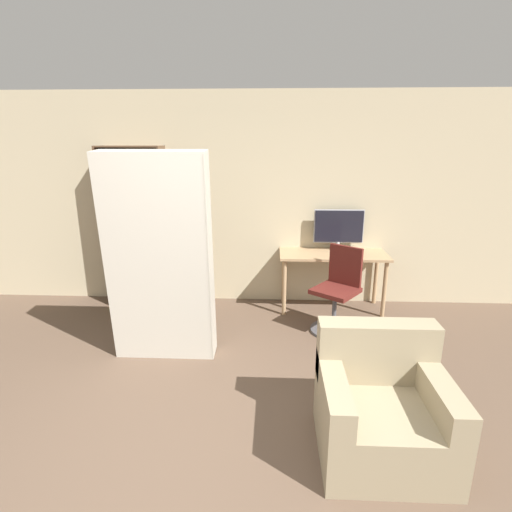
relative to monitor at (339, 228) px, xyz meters
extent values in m
cube|color=#C6B793|center=(-1.31, 0.14, 0.31)|extent=(8.00, 0.06, 2.70)
cube|color=tan|center=(-0.08, -0.17, -0.31)|extent=(1.34, 0.56, 0.03)
cylinder|color=tan|center=(-0.68, -0.39, -0.68)|extent=(0.05, 0.05, 0.72)
cylinder|color=tan|center=(0.53, -0.39, -0.68)|extent=(0.05, 0.05, 0.72)
cylinder|color=tan|center=(-0.68, 0.05, -0.68)|extent=(0.05, 0.05, 0.72)
cylinder|color=tan|center=(0.53, 0.05, -0.68)|extent=(0.05, 0.05, 0.72)
cylinder|color=#B7B7BC|center=(0.00, 0.00, -0.28)|extent=(0.18, 0.18, 0.02)
cylinder|color=#B7B7BC|center=(0.00, 0.00, -0.23)|extent=(0.04, 0.04, 0.09)
cube|color=#B7B7BC|center=(0.00, 0.00, 0.02)|extent=(0.63, 0.02, 0.43)
cube|color=black|center=(0.00, 0.00, 0.02)|extent=(0.61, 0.03, 0.40)
cylinder|color=#4C4C51|center=(-0.13, -0.82, -1.02)|extent=(0.52, 0.52, 0.03)
cylinder|color=#4C4C51|center=(-0.13, -0.82, -0.79)|extent=(0.05, 0.05, 0.44)
cube|color=#591E19|center=(-0.13, -0.82, -0.54)|extent=(0.62, 0.62, 0.05)
cube|color=#591E19|center=(-0.01, -0.66, -0.29)|extent=(0.34, 0.27, 0.45)
cube|color=brown|center=(-2.98, -0.05, -0.02)|extent=(0.02, 0.32, 2.04)
cube|color=brown|center=(-2.21, -0.05, -0.02)|extent=(0.02, 0.32, 2.04)
cube|color=brown|center=(-2.59, 0.10, -0.02)|extent=(0.79, 0.02, 2.04)
cube|color=brown|center=(-2.59, -0.05, -1.03)|extent=(0.76, 0.28, 0.02)
cube|color=brown|center=(-2.59, -0.05, -0.52)|extent=(0.76, 0.28, 0.02)
cube|color=brown|center=(-2.59, -0.05, -0.02)|extent=(0.76, 0.28, 0.02)
cube|color=brown|center=(-2.59, -0.05, 0.49)|extent=(0.76, 0.28, 0.02)
cube|color=brown|center=(-2.59, -0.05, 1.00)|extent=(0.76, 0.28, 0.02)
cube|color=#287A38|center=(-2.95, -0.07, -0.81)|extent=(0.03, 0.22, 0.43)
cube|color=orange|center=(-2.91, -0.07, -0.86)|extent=(0.04, 0.24, 0.31)
cube|color=gold|center=(-2.86, -0.03, -0.83)|extent=(0.04, 0.24, 0.39)
cube|color=#287A38|center=(-2.81, -0.04, -0.84)|extent=(0.04, 0.21, 0.37)
cube|color=#287A38|center=(-2.77, -0.02, -0.85)|extent=(0.02, 0.18, 0.34)
cube|color=#232328|center=(-2.74, -0.03, -0.80)|extent=(0.02, 0.19, 0.45)
cube|color=red|center=(-2.71, -0.01, -0.82)|extent=(0.02, 0.18, 0.40)
cube|color=gold|center=(-2.95, -0.06, -0.36)|extent=(0.03, 0.17, 0.31)
cube|color=#7A2D84|center=(-2.91, -0.04, -0.34)|extent=(0.03, 0.23, 0.35)
cube|color=gold|center=(-2.87, -0.07, -0.35)|extent=(0.04, 0.20, 0.33)
cube|color=#7A2D84|center=(-2.82, -0.07, -0.32)|extent=(0.04, 0.21, 0.38)
cube|color=#232328|center=(-2.78, -0.05, -0.33)|extent=(0.04, 0.19, 0.37)
cube|color=gold|center=(-2.74, -0.04, -0.32)|extent=(0.04, 0.23, 0.39)
cube|color=#287A38|center=(-2.71, -0.04, -0.30)|extent=(0.02, 0.23, 0.44)
cube|color=#7A2D84|center=(-2.95, -0.07, 0.16)|extent=(0.03, 0.22, 0.33)
cube|color=red|center=(-2.92, -0.10, 0.17)|extent=(0.03, 0.17, 0.36)
cube|color=#232328|center=(-2.88, -0.04, 0.16)|extent=(0.02, 0.24, 0.34)
cube|color=gold|center=(-2.85, -0.05, 0.17)|extent=(0.03, 0.17, 0.37)
cube|color=#287A38|center=(-2.81, -0.03, 0.16)|extent=(0.02, 0.23, 0.33)
cube|color=#232328|center=(-2.77, -0.01, 0.18)|extent=(0.04, 0.18, 0.37)
cube|color=brown|center=(-2.95, -0.04, 0.66)|extent=(0.04, 0.16, 0.33)
cube|color=red|center=(-2.90, -0.08, 0.72)|extent=(0.03, 0.22, 0.44)
cube|color=brown|center=(-2.85, -0.05, 0.70)|extent=(0.04, 0.19, 0.41)
cube|color=#232328|center=(-2.81, -0.05, 0.70)|extent=(0.03, 0.21, 0.41)
cube|color=orange|center=(-2.78, -0.06, 0.71)|extent=(0.02, 0.20, 0.43)
cube|color=#232328|center=(-2.75, -0.07, 0.66)|extent=(0.03, 0.17, 0.31)
cube|color=#287A38|center=(-2.72, -0.01, 0.72)|extent=(0.03, 0.19, 0.44)
cube|color=#287A38|center=(-2.69, -0.09, 0.66)|extent=(0.02, 0.19, 0.32)
cube|color=beige|center=(-1.90, -1.45, -0.02)|extent=(0.98, 0.39, 2.03)
cube|color=beige|center=(-1.41, -1.45, -0.02)|extent=(0.01, 0.39, 1.99)
cube|color=gray|center=(-0.06, -2.67, -0.84)|extent=(0.85, 0.80, 0.40)
cube|color=gray|center=(-0.06, -2.37, -0.41)|extent=(0.85, 0.20, 0.45)
cube|color=gray|center=(-0.41, -2.67, -0.54)|extent=(0.16, 0.80, 0.20)
cube|color=gray|center=(0.28, -2.67, -0.54)|extent=(0.16, 0.80, 0.20)
camera|label=1|loc=(-0.82, -5.00, 1.06)|focal=28.00mm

